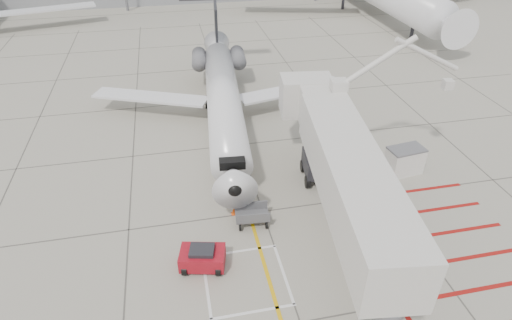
{
  "coord_description": "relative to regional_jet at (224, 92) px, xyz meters",
  "views": [
    {
      "loc": [
        -4.5,
        -15.57,
        17.19
      ],
      "look_at": [
        0.0,
        6.0,
        2.5
      ],
      "focal_mm": 30.0,
      "sensor_mm": 36.0,
      "label": 1
    }
  ],
  "objects": [
    {
      "name": "ground_plane",
      "position": [
        0.84,
        -13.67,
        -3.73
      ],
      "size": [
        260.0,
        260.0,
        0.0
      ],
      "primitive_type": "plane",
      "color": "gray",
      "rests_on": "ground"
    },
    {
      "name": "regional_jet",
      "position": [
        0.0,
        0.0,
        0.0
      ],
      "size": [
        25.03,
        30.38,
        7.47
      ],
      "primitive_type": null,
      "rotation": [
        0.0,
        0.0,
        -0.09
      ],
      "color": "silver",
      "rests_on": "ground_plane"
    },
    {
      "name": "jet_bridge",
      "position": [
        4.61,
        -13.15,
        0.16
      ],
      "size": [
        11.7,
        20.51,
        7.79
      ],
      "primitive_type": null,
      "rotation": [
        0.0,
        0.0,
        -0.13
      ],
      "color": "silver",
      "rests_on": "ground_plane"
    },
    {
      "name": "pushback_tug",
      "position": [
        -3.18,
        -13.33,
        -3.06
      ],
      "size": [
        2.58,
        1.93,
        1.35
      ],
      "primitive_type": null,
      "rotation": [
        0.0,
        0.0,
        -0.23
      ],
      "color": "maroon",
      "rests_on": "ground_plane"
    },
    {
      "name": "baggage_cart",
      "position": [
        0.01,
        -10.6,
        -3.12
      ],
      "size": [
        2.05,
        1.39,
        1.24
      ],
      "primitive_type": null,
      "rotation": [
        0.0,
        0.0,
        -0.08
      ],
      "color": "#515156",
      "rests_on": "ground_plane"
    },
    {
      "name": "ground_power_unit",
      "position": [
        11.27,
        -7.51,
        -2.78
      ],
      "size": [
        2.56,
        1.7,
        1.9
      ],
      "primitive_type": null,
      "rotation": [
        0.0,
        0.0,
        0.13
      ],
      "color": "silver",
      "rests_on": "ground_plane"
    },
    {
      "name": "cone_nose",
      "position": [
        0.14,
        -9.23,
        -3.5
      ],
      "size": [
        0.33,
        0.33,
        0.46
      ],
      "primitive_type": "cone",
      "color": "orange",
      "rests_on": "ground_plane"
    },
    {
      "name": "cone_side",
      "position": [
        -0.92,
        -9.53,
        -3.5
      ],
      "size": [
        0.34,
        0.34,
        0.47
      ],
      "primitive_type": "cone",
      "color": "#E6470C",
      "rests_on": "ground_plane"
    }
  ]
}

